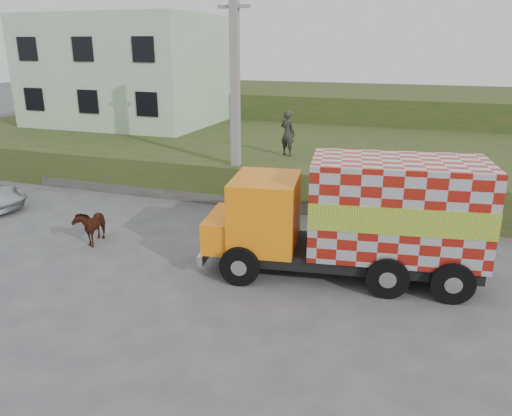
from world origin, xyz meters
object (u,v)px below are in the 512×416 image
at_px(cow, 91,225).
at_px(utility_pole, 235,97).
at_px(pedestrian, 288,133).
at_px(cargo_truck, 358,217).

bearing_deg(cow, utility_pole, 49.41).
bearing_deg(pedestrian, cargo_truck, 142.25).
relative_size(utility_pole, cargo_truck, 1.07).
bearing_deg(cow, pedestrian, 48.21).
bearing_deg(pedestrian, utility_pole, 82.78).
bearing_deg(cargo_truck, utility_pole, 128.24).
distance_m(utility_pole, cow, 7.00).
relative_size(cow, pedestrian, 0.72).
relative_size(cargo_truck, cow, 5.51).
height_order(utility_pole, pedestrian, utility_pole).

